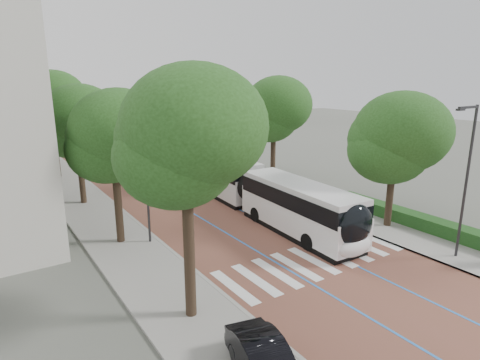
% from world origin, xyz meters
% --- Properties ---
extents(ground, '(160.00, 160.00, 0.00)m').
position_xyz_m(ground, '(0.00, 0.00, 0.00)').
color(ground, '#51544C').
rests_on(ground, ground).
extents(road, '(11.00, 140.00, 0.02)m').
position_xyz_m(road, '(0.00, 40.00, 0.01)').
color(road, brown).
rests_on(road, ground).
extents(sidewalk_left, '(4.00, 140.00, 0.12)m').
position_xyz_m(sidewalk_left, '(-7.50, 40.00, 0.06)').
color(sidewalk_left, gray).
rests_on(sidewalk_left, ground).
extents(sidewalk_right, '(4.00, 140.00, 0.12)m').
position_xyz_m(sidewalk_right, '(7.50, 40.00, 0.06)').
color(sidewalk_right, gray).
rests_on(sidewalk_right, ground).
extents(kerb_left, '(0.20, 140.00, 0.14)m').
position_xyz_m(kerb_left, '(-5.60, 40.00, 0.06)').
color(kerb_left, gray).
rests_on(kerb_left, ground).
extents(kerb_right, '(0.20, 140.00, 0.14)m').
position_xyz_m(kerb_right, '(5.60, 40.00, 0.06)').
color(kerb_right, gray).
rests_on(kerb_right, ground).
extents(zebra_crossing, '(10.55, 3.60, 0.01)m').
position_xyz_m(zebra_crossing, '(0.20, 1.00, 0.03)').
color(zebra_crossing, silver).
rests_on(zebra_crossing, ground).
extents(lane_line_left, '(0.12, 126.00, 0.01)m').
position_xyz_m(lane_line_left, '(-1.60, 40.00, 0.02)').
color(lane_line_left, blue).
rests_on(lane_line_left, road).
extents(lane_line_right, '(0.12, 126.00, 0.01)m').
position_xyz_m(lane_line_right, '(1.60, 40.00, 0.02)').
color(lane_line_right, blue).
rests_on(lane_line_right, road).
extents(hedge, '(1.20, 14.00, 0.80)m').
position_xyz_m(hedge, '(9.10, 0.00, 0.52)').
color(hedge, '#174116').
rests_on(hedge, sidewalk_right).
extents(streetlight_near, '(1.82, 0.20, 8.00)m').
position_xyz_m(streetlight_near, '(6.62, -3.00, 4.82)').
color(streetlight_near, '#2A292C').
rests_on(streetlight_near, sidewalk_right).
extents(streetlight_far, '(1.82, 0.20, 8.00)m').
position_xyz_m(streetlight_far, '(6.62, 22.00, 4.82)').
color(streetlight_far, '#2A292C').
rests_on(streetlight_far, sidewalk_right).
extents(lamp_post_left, '(0.14, 0.14, 8.00)m').
position_xyz_m(lamp_post_left, '(-6.10, 8.00, 4.12)').
color(lamp_post_left, '#2A292C').
rests_on(lamp_post_left, sidewalk_left).
extents(trees_left, '(6.06, 60.37, 9.77)m').
position_xyz_m(trees_left, '(-7.50, 26.19, 6.75)').
color(trees_left, black).
rests_on(trees_left, ground).
extents(trees_right, '(5.88, 47.46, 9.01)m').
position_xyz_m(trees_right, '(7.70, 18.75, 6.12)').
color(trees_right, black).
rests_on(trees_right, ground).
extents(lead_bus, '(3.52, 18.51, 3.20)m').
position_xyz_m(lead_bus, '(2.35, 8.18, 1.63)').
color(lead_bus, black).
rests_on(lead_bus, ground).
extents(bus_queued_0, '(2.57, 12.40, 3.20)m').
position_xyz_m(bus_queued_0, '(1.95, 23.80, 1.62)').
color(bus_queued_0, white).
rests_on(bus_queued_0, ground).
extents(bus_queued_1, '(2.77, 12.45, 3.20)m').
position_xyz_m(bus_queued_1, '(1.95, 38.42, 1.62)').
color(bus_queued_1, white).
rests_on(bus_queued_1, ground).
extents(bus_queued_2, '(3.29, 12.53, 3.20)m').
position_xyz_m(bus_queued_2, '(2.44, 51.22, 1.62)').
color(bus_queued_2, white).
rests_on(bus_queued_2, ground).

